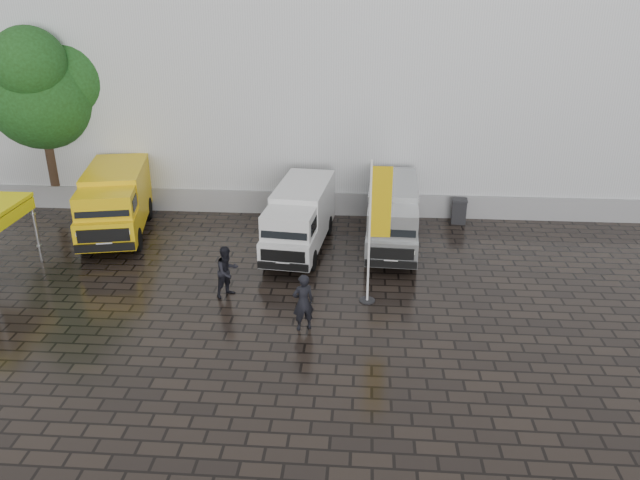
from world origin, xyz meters
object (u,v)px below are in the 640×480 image
object	(u,v)px
van_yellow	(116,204)
van_silver	(392,218)
van_white	(300,220)
flagpole	(376,226)
person_tent	(227,271)
person_front	(303,302)
wheelie_bin	(459,211)

from	to	relation	value
van_yellow	van_silver	distance (m)	10.85
van_yellow	van_white	size ratio (longest dim) A/B	1.03
van_silver	flagpole	world-z (taller)	flagpole
person_tent	person_front	bearing A→B (deg)	-85.45
van_white	van_yellow	bearing A→B (deg)	178.97
flagpole	van_yellow	bearing A→B (deg)	154.40
flagpole	wheelie_bin	bearing A→B (deg)	63.20
wheelie_bin	flagpole	bearing A→B (deg)	-111.30
van_yellow	flagpole	size ratio (longest dim) A/B	1.19
van_white	flagpole	bearing A→B (deg)	-49.01
flagpole	person_tent	bearing A→B (deg)	179.21
wheelie_bin	person_tent	world-z (taller)	person_tent
wheelie_bin	van_yellow	bearing A→B (deg)	-165.05
van_silver	person_tent	bearing A→B (deg)	-138.65
flagpole	person_front	world-z (taller)	flagpole
van_white	person_tent	world-z (taller)	van_white
van_yellow	van_silver	bearing A→B (deg)	-14.28
van_yellow	van_silver	xyz separation A→B (m)	(10.84, -0.44, -0.11)
person_front	person_tent	distance (m)	3.24
flagpole	person_tent	xyz separation A→B (m)	(-4.68, 0.06, -1.72)
van_white	flagpole	world-z (taller)	flagpole
van_silver	person_front	size ratio (longest dim) A/B	3.07
flagpole	van_silver	bearing A→B (deg)	80.78
van_white	wheelie_bin	xyz separation A→B (m)	(6.35, 3.20, -0.65)
van_yellow	flagpole	world-z (taller)	flagpole
van_yellow	person_tent	xyz separation A→B (m)	(5.45, -4.79, -0.43)
person_front	wheelie_bin	bearing A→B (deg)	-146.98
van_yellow	wheelie_bin	world-z (taller)	van_yellow
van_silver	person_tent	distance (m)	6.93
person_tent	wheelie_bin	bearing A→B (deg)	-9.19
van_silver	person_tent	xyz separation A→B (m)	(-5.39, -4.35, -0.32)
van_silver	person_front	bearing A→B (deg)	-111.41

